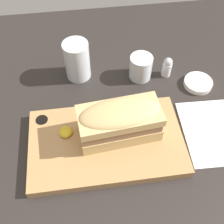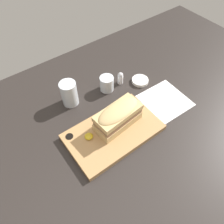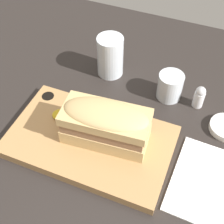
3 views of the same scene
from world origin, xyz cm
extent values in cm
cube|color=#282321|center=(0.00, 0.00, 1.00)|extent=(190.71, 121.74, 2.00)
cube|color=tan|center=(-5.83, 3.86, 3.17)|extent=(36.29, 21.65, 2.35)
cylinder|color=black|center=(-20.95, 11.65, 3.82)|extent=(3.03, 3.03, 1.17)
cube|color=tan|center=(-2.55, 5.33, 6.16)|extent=(19.20, 10.18, 3.63)
cube|color=#936B4C|center=(-2.55, 5.33, 9.15)|extent=(18.43, 9.78, 2.33)
cube|color=tan|center=(-2.55, 5.33, 11.40)|extent=(19.20, 10.18, 2.18)
ellipsoid|color=tan|center=(-2.55, 5.33, 12.31)|extent=(18.82, 9.98, 3.27)
ellipsoid|color=gold|center=(-15.13, 6.89, 4.99)|extent=(3.21, 3.21, 1.28)
cylinder|color=silver|center=(-10.90, 28.21, 7.65)|extent=(7.03, 7.03, 11.29)
cylinder|color=silver|center=(-10.90, 28.21, 4.74)|extent=(6.18, 6.18, 5.08)
cylinder|color=silver|center=(6.56, 25.30, 5.53)|extent=(6.35, 6.35, 7.05)
cylinder|color=black|center=(6.56, 25.30, 4.66)|extent=(5.71, 5.71, 4.91)
cube|color=white|center=(22.97, 3.88, 2.20)|extent=(19.38, 19.82, 0.40)
cylinder|color=white|center=(14.14, 24.93, 4.21)|extent=(2.65, 2.65, 4.42)
sphere|color=#B7B7BC|center=(14.14, 24.93, 6.88)|extent=(2.51, 2.51, 2.51)
cylinder|color=white|center=(22.10, 19.71, 2.76)|extent=(7.89, 7.89, 1.53)
camera|label=1|loc=(-9.04, -30.14, 61.10)|focal=45.00mm
camera|label=2|loc=(-34.38, -33.42, 74.95)|focal=35.00mm
camera|label=3|loc=(14.15, -32.29, 60.53)|focal=50.00mm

